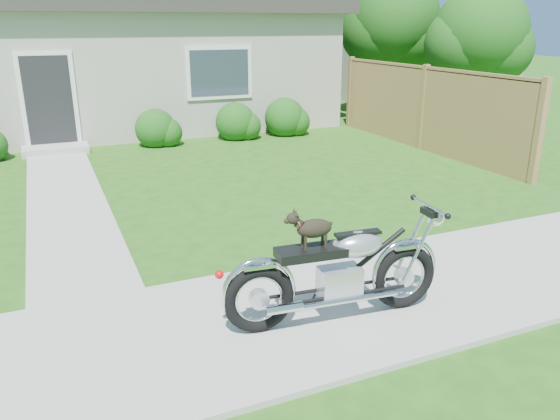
# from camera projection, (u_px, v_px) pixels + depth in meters

# --- Properties ---
(ground) EXTENTS (80.00, 80.00, 0.00)m
(ground) POSITION_uv_depth(u_px,v_px,m) (259.00, 321.00, 5.35)
(ground) COLOR #235114
(ground) RESTS_ON ground
(sidewalk) EXTENTS (24.00, 2.20, 0.04)m
(sidewalk) POSITION_uv_depth(u_px,v_px,m) (259.00, 320.00, 5.34)
(sidewalk) COLOR #9E9B93
(sidewalk) RESTS_ON ground
(walkway) EXTENTS (1.20, 8.00, 0.03)m
(walkway) POSITION_uv_depth(u_px,v_px,m) (66.00, 197.00, 9.11)
(walkway) COLOR #9E9B93
(walkway) RESTS_ON ground
(house) EXTENTS (12.60, 7.03, 4.50)m
(house) POSITION_uv_depth(u_px,v_px,m) (99.00, 46.00, 15.04)
(house) COLOR #AAA699
(house) RESTS_ON ground
(fence) EXTENTS (0.12, 6.62, 1.90)m
(fence) POSITION_uv_depth(u_px,v_px,m) (423.00, 108.00, 12.41)
(fence) COLOR #9D6546
(fence) RESTS_ON ground
(tree_near) EXTENTS (2.52, 2.45, 3.75)m
(tree_near) POSITION_uv_depth(u_px,v_px,m) (485.00, 38.00, 14.34)
(tree_near) COLOR #3D2B1C
(tree_near) RESTS_ON ground
(tree_far) EXTENTS (2.82, 2.79, 4.28)m
(tree_far) POSITION_uv_depth(u_px,v_px,m) (397.00, 24.00, 16.39)
(tree_far) COLOR #3D2B1C
(tree_far) RESTS_ON ground
(shrub_row) EXTENTS (10.44, 1.04, 1.04)m
(shrub_row) POSITION_uv_depth(u_px,v_px,m) (146.00, 129.00, 12.77)
(shrub_row) COLOR #1B4F15
(shrub_row) RESTS_ON ground
(potted_plant_right) EXTENTS (0.49, 0.49, 0.76)m
(potted_plant_right) POSITION_uv_depth(u_px,v_px,m) (152.00, 130.00, 12.88)
(potted_plant_right) COLOR #37601A
(potted_plant_right) RESTS_ON ground
(motorcycle_with_dog) EXTENTS (2.22, 0.60, 1.14)m
(motorcycle_with_dog) POSITION_uv_depth(u_px,v_px,m) (339.00, 271.00, 5.17)
(motorcycle_with_dog) COLOR black
(motorcycle_with_dog) RESTS_ON sidewalk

